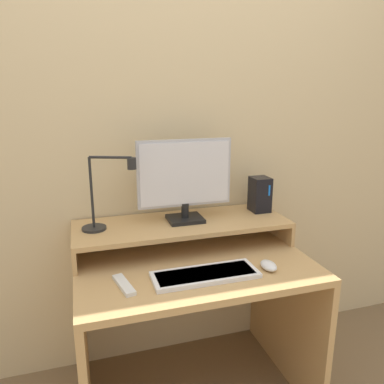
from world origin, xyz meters
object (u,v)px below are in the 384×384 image
at_px(mouse, 269,265).
at_px(remote_control, 124,285).
at_px(keyboard, 205,275).
at_px(desk_lamp, 105,200).
at_px(router_dock, 260,194).
at_px(monitor, 185,178).

relative_size(mouse, remote_control, 0.55).
xyz_separation_m(keyboard, mouse, (0.28, -0.01, 0.01)).
bearing_deg(desk_lamp, mouse, -29.21).
bearing_deg(keyboard, desk_lamp, 136.35).
relative_size(router_dock, remote_control, 1.05).
relative_size(router_dock, mouse, 1.90).
bearing_deg(keyboard, router_dock, 41.92).
height_order(desk_lamp, router_dock, desk_lamp).
bearing_deg(mouse, keyboard, 176.93).
height_order(router_dock, mouse, router_dock).
distance_m(desk_lamp, remote_control, 0.41).
distance_m(desk_lamp, router_dock, 0.79).
relative_size(keyboard, remote_control, 2.50).
height_order(monitor, mouse, monitor).
bearing_deg(desk_lamp, keyboard, -43.65).
relative_size(desk_lamp, mouse, 3.56).
bearing_deg(monitor, desk_lamp, -177.32).
height_order(keyboard, remote_control, keyboard).
bearing_deg(keyboard, mouse, -3.07).
xyz_separation_m(router_dock, mouse, (-0.16, -0.40, -0.19)).
distance_m(monitor, remote_control, 0.58).
bearing_deg(monitor, remote_control, -135.21).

